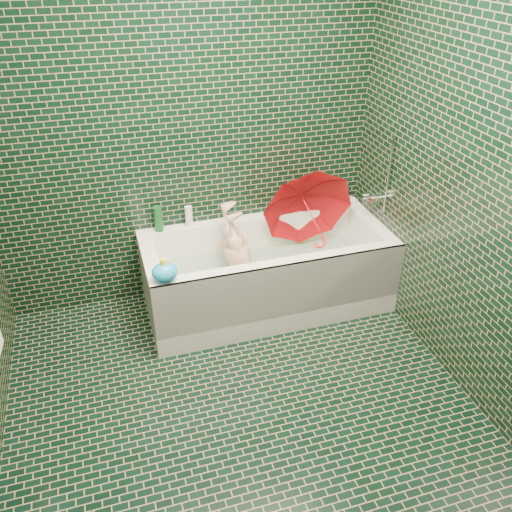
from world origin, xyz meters
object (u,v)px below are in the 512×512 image
object	(u,v)px
rubber_duck	(317,202)
umbrella	(313,218)
bathtub	(267,280)
child	(243,268)
bath_toy	(165,272)

from	to	relation	value
rubber_duck	umbrella	bearing A→B (deg)	-127.56
bathtub	umbrella	size ratio (longest dim) A/B	2.69
rubber_duck	child	bearing A→B (deg)	-165.45
rubber_duck	bath_toy	bearing A→B (deg)	-161.87
child	rubber_duck	bearing A→B (deg)	119.78
rubber_duck	bath_toy	world-z (taller)	bath_toy
bath_toy	child	bearing A→B (deg)	42.93
child	umbrella	bearing A→B (deg)	96.47
child	bath_toy	xyz separation A→B (m)	(-0.58, -0.36, 0.31)
child	umbrella	xyz separation A→B (m)	(0.52, 0.01, 0.31)
child	bathtub	bearing A→B (deg)	77.16
bathtub	umbrella	xyz separation A→B (m)	(0.35, 0.07, 0.41)
child	rubber_duck	size ratio (longest dim) A/B	9.04
bathtub	umbrella	world-z (taller)	umbrella
umbrella	bathtub	bearing A→B (deg)	-162.86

